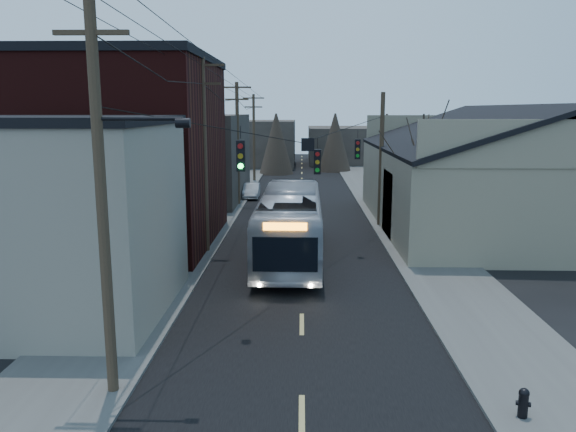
% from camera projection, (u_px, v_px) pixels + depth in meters
% --- Properties ---
extents(road_surface, '(9.00, 110.00, 0.02)m').
position_uv_depth(road_surface, '(302.00, 212.00, 41.29)').
color(road_surface, black).
rests_on(road_surface, ground).
extents(sidewalk_left, '(4.00, 110.00, 0.12)m').
position_uv_depth(sidewalk_left, '(214.00, 211.00, 41.43)').
color(sidewalk_left, '#474744').
rests_on(sidewalk_left, ground).
extents(sidewalk_right, '(4.00, 110.00, 0.12)m').
position_uv_depth(sidewalk_right, '(390.00, 212.00, 41.12)').
color(sidewalk_right, '#474744').
rests_on(sidewalk_right, ground).
extents(building_clapboard, '(8.00, 8.00, 7.00)m').
position_uv_depth(building_clapboard, '(53.00, 220.00, 20.23)').
color(building_clapboard, gray).
rests_on(building_clapboard, ground).
extents(building_brick, '(10.00, 12.00, 10.00)m').
position_uv_depth(building_brick, '(120.00, 155.00, 30.77)').
color(building_brick, black).
rests_on(building_brick, ground).
extents(building_left_far, '(9.00, 14.00, 7.00)m').
position_uv_depth(building_left_far, '(188.00, 158.00, 46.76)').
color(building_left_far, '#2F2A26').
rests_on(building_left_far, ground).
extents(warehouse, '(16.16, 20.60, 7.73)m').
position_uv_depth(warehouse, '(507.00, 185.00, 35.57)').
color(warehouse, '#7E755B').
rests_on(warehouse, ground).
extents(building_far_left, '(10.00, 12.00, 6.00)m').
position_uv_depth(building_far_left, '(257.00, 143.00, 75.25)').
color(building_far_left, '#2F2A26').
rests_on(building_far_left, ground).
extents(building_far_right, '(12.00, 14.00, 5.00)m').
position_uv_depth(building_far_right, '(351.00, 145.00, 79.95)').
color(building_far_right, '#2F2A26').
rests_on(building_far_right, ground).
extents(bare_tree, '(0.40, 0.40, 7.20)m').
position_uv_depth(bare_tree, '(421.00, 181.00, 30.64)').
color(bare_tree, black).
rests_on(bare_tree, ground).
extents(utility_lines, '(11.24, 45.28, 10.50)m').
position_uv_depth(utility_lines, '(252.00, 150.00, 34.69)').
color(utility_lines, '#382B1E').
rests_on(utility_lines, ground).
extents(bus, '(3.13, 12.74, 3.54)m').
position_uv_depth(bus, '(290.00, 224.00, 28.18)').
color(bus, '#A4A7B0').
rests_on(bus, ground).
extents(parked_car, '(1.38, 3.79, 1.24)m').
position_uv_depth(parked_car, '(251.00, 191.00, 47.82)').
color(parked_car, '#AFB2B7').
rests_on(parked_car, ground).
extents(fire_hydrant, '(0.36, 0.26, 0.75)m').
position_uv_depth(fire_hydrant, '(523.00, 402.00, 13.47)').
color(fire_hydrant, black).
rests_on(fire_hydrant, sidewalk_right).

